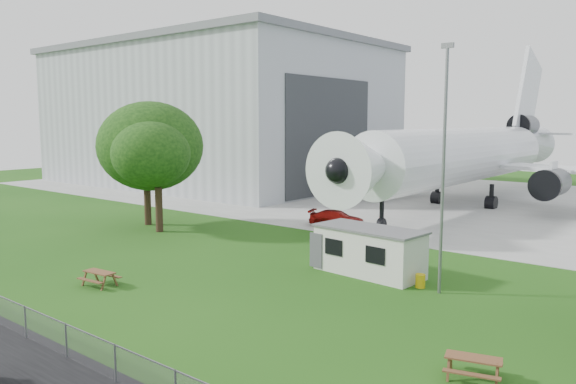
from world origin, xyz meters
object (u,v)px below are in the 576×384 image
Objects in this scene: airliner at (468,153)px; picnic_east at (473,379)px; hangar at (218,114)px; site_cabin at (369,251)px; picnic_west at (100,286)px.

airliner is 26.52× the size of picnic_east.
hangar is 6.27× the size of site_cabin.
picnic_west is at bearing -51.15° from hangar.
site_cabin is 3.81× the size of picnic_east.
picnic_east is (50.96, -37.96, -9.41)m from hangar.
hangar is 64.23m from picnic_east.
picnic_west is 1.00× the size of picnic_east.
airliner is 6.96× the size of site_cabin.
picnic_east is at bearing -44.09° from site_cabin.
picnic_east is (19.01, 1.70, 0.00)m from picnic_west.
airliner is 26.52× the size of picnic_west.
picnic_west is (-4.02, -39.52, -5.27)m from airliner.
airliner is at bearing -0.22° from hangar.
hangar is at bearing 145.21° from site_cabin.
site_cabin is at bearing 120.21° from picnic_east.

